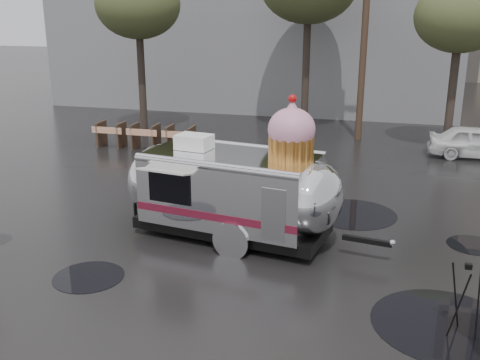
% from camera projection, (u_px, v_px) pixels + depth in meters
% --- Properties ---
extents(ground, '(120.00, 120.00, 0.00)m').
position_uv_depth(ground, '(191.00, 277.00, 11.84)').
color(ground, black).
rests_on(ground, ground).
extents(puddles, '(16.13, 10.99, 0.01)m').
position_uv_depth(puddles, '(320.00, 300.00, 10.92)').
color(puddles, black).
rests_on(puddles, ground).
extents(utility_pole, '(1.60, 0.28, 9.00)m').
position_uv_depth(utility_pole, '(365.00, 28.00, 22.72)').
color(utility_pole, '#473323').
rests_on(utility_pole, ground).
extents(tree_left, '(3.64, 3.64, 6.95)m').
position_uv_depth(tree_left, '(138.00, 5.00, 23.94)').
color(tree_left, '#382D26').
rests_on(tree_left, ground).
extents(tree_right, '(3.36, 3.36, 6.42)m').
position_uv_depth(tree_right, '(460.00, 18.00, 20.79)').
color(tree_right, '#382D26').
rests_on(tree_right, ground).
extents(barricade_row, '(4.30, 0.80, 1.00)m').
position_uv_depth(barricade_row, '(145.00, 136.00, 22.25)').
color(barricade_row, '#473323').
rests_on(barricade_row, ground).
extents(airstream_trailer, '(6.80, 2.93, 3.69)m').
position_uv_depth(airstream_trailer, '(235.00, 187.00, 13.55)').
color(airstream_trailer, silver).
rests_on(airstream_trailer, ground).
extents(tripod, '(0.50, 0.56, 1.36)m').
position_uv_depth(tripod, '(465.00, 294.00, 9.58)').
color(tripod, black).
rests_on(tripod, ground).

